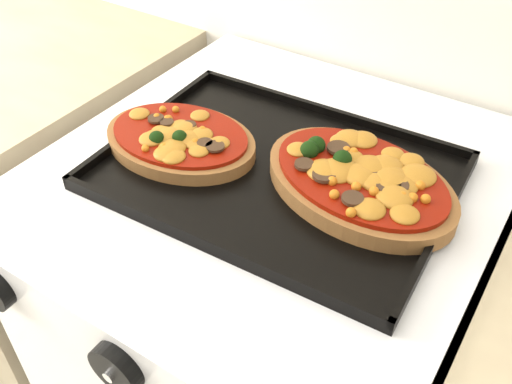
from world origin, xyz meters
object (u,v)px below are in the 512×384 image
Objects in this scene: pizza_left at (180,138)px; stove at (272,356)px; pizza_right at (360,179)px; baking_tray at (277,170)px.

stove is at bearing 22.83° from pizza_left.
pizza_right is (0.12, -0.00, 0.48)m from stove.
pizza_right is (0.25, 0.05, 0.00)m from pizza_left.
pizza_right reaches higher than pizza_left.
stove is at bearing 115.73° from baking_tray.
baking_tray is 1.71× the size of pizza_right.
pizza_right reaches higher than stove.
pizza_left is at bearing -171.57° from baking_tray.
baking_tray is at bearing -61.98° from stove.
pizza_right is at bearing 9.08° from baking_tray.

